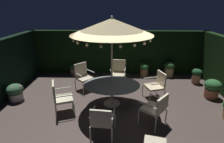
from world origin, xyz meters
The scene contains 17 objects.
ground_plane centered at (0.00, 0.00, -0.01)m, with size 8.53×6.68×0.02m, color #473A35.
hedge_backdrop_rear centered at (0.00, 3.19, 1.04)m, with size 8.53×0.30×2.09m, color black.
patio_dining_table centered at (-0.17, 0.08, 0.65)m, with size 1.87×1.54×0.75m.
patio_umbrella centered at (-0.17, 0.08, 2.61)m, with size 2.51×2.51×2.93m.
patio_chair_north centered at (-1.75, -0.50, 0.60)m, with size 0.74×0.75×1.05m.
patio_chair_northeast centered at (-0.35, -1.58, 0.55)m, with size 0.63×0.68×0.93m.
patio_chair_east centered at (1.10, -1.01, 0.57)m, with size 0.85×0.85×0.95m.
patio_chair_southeast centered at (1.44, 0.61, 0.55)m, with size 0.77×0.77×0.98m.
patio_chair_south centered at (0.06, 1.76, 0.60)m, with size 0.68×0.65×1.05m.
patio_chair_southwest centered at (-1.36, 1.28, 0.59)m, with size 0.84×0.84×1.05m.
potted_plant_back_left centered at (-2.14, 2.86, 0.27)m, with size 0.39×0.39×0.51m.
potted_plant_front_corner centered at (3.49, 0.69, 0.38)m, with size 0.58×0.58×0.70m.
potted_plant_right_near centered at (2.47, 2.74, 0.39)m, with size 0.50×0.50×0.72m.
potted_plant_left_near centered at (1.29, 2.69, 0.34)m, with size 0.42×0.42×0.64m.
potted_plant_right_far centered at (-3.60, 0.23, 0.33)m, with size 0.55×0.55×0.62m.
potted_plant_left_far centered at (0.23, 2.80, 0.37)m, with size 0.47×0.47×0.67m.
potted_plant_back_right centered at (3.44, 1.96, 0.36)m, with size 0.42×0.42×0.65m.
Camera 1 is at (0.02, -5.29, 3.22)m, focal length 28.49 mm.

